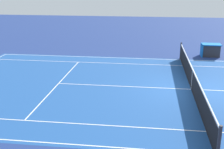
% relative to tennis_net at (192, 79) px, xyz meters
% --- Properties ---
extents(ground_plane, '(60.00, 60.00, 0.00)m').
position_rel_tennis_net_xyz_m(ground_plane, '(0.00, 0.00, -0.49)').
color(ground_plane, navy).
extents(court_slab, '(24.20, 11.40, 0.00)m').
position_rel_tennis_net_xyz_m(court_slab, '(0.00, 0.00, -0.49)').
color(court_slab, '#1E4C93').
rests_on(court_slab, ground_plane).
extents(court_line_markings, '(23.85, 11.05, 0.01)m').
position_rel_tennis_net_xyz_m(court_line_markings, '(0.00, 0.00, -0.49)').
color(court_line_markings, white).
rests_on(court_line_markings, ground_plane).
extents(tennis_net, '(0.10, 11.70, 1.08)m').
position_rel_tennis_net_xyz_m(tennis_net, '(0.00, 0.00, 0.00)').
color(tennis_net, '#2D2D33').
rests_on(tennis_net, ground_plane).
extents(equipment_cart_tarped, '(1.25, 0.84, 0.85)m').
position_rel_tennis_net_xyz_m(equipment_cart_tarped, '(-2.02, -6.73, -0.05)').
color(equipment_cart_tarped, '#2D2D33').
rests_on(equipment_cart_tarped, ground_plane).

